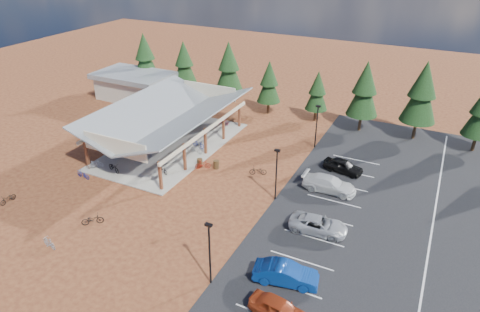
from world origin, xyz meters
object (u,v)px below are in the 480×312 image
Objects in this scene: bike_2 at (176,128)px; outbuilding at (134,85)px; lamp_post_2 at (317,124)px; car_1 at (286,274)px; bike_pavilion at (169,115)px; bike_7 at (223,121)px; bike_16 at (258,171)px; trash_bin_0 at (216,164)px; trash_bin_1 at (200,163)px; bike_9 at (95,165)px; bike_12 at (92,219)px; bike_10 at (83,174)px; bike_8 at (8,199)px; bike_13 at (49,243)px; bike_1 at (147,151)px; bike_4 at (163,169)px; bike_3 at (175,118)px; bike_15 at (203,164)px; car_4 at (343,166)px; lamp_post_0 at (210,250)px; bike_0 at (114,167)px; car_3 at (329,184)px; lamp_post_1 at (276,171)px; car_0 at (279,309)px; car_2 at (318,225)px; bike_6 at (198,144)px; bike_5 at (196,149)px.

outbuilding is at bearing 62.00° from bike_2.
lamp_post_2 is 22.24m from car_1.
bike_pavilion is 5.14m from bike_2.
bike_16 is (9.22, -9.43, -0.14)m from bike_7.
outbuilding is 12.22× the size of trash_bin_0.
bike_9 is at bearing -150.83° from trash_bin_1.
car_1 is (17.10, 0.86, 0.32)m from bike_12.
bike_7 is 0.99× the size of bike_10.
bike_16 is at bearing 37.42° from bike_8.
bike_1 is at bearing -160.90° from bike_13.
bike_pavilion is 16.57m from lamp_post_2.
bike_16 is at bearing 123.31° from bike_10.
bike_8 is at bearing -131.79° from trash_bin_1.
trash_bin_1 is at bearing -21.42° from bike_4.
bike_9 reaches higher than bike_8.
bike_8 is 6.99m from bike_10.
bike_3 reaches higher than bike_10.
bike_15 is 14.51m from car_4.
bike_2 reaches higher than bike_16.
lamp_post_0 is at bearing -62.12° from trash_bin_0.
bike_1 reaches higher than bike_4.
bike_3 is 1.04× the size of bike_13.
trash_bin_1 is at bearing -36.16° from bike_0.
bike_13 is at bearing 35.51° from bike_10.
bike_8 is 0.88× the size of bike_12.
bike_pavilion is 11.22× the size of bike_2.
lamp_post_2 reaches higher than bike_9.
bike_15 is (-1.21, -0.69, 0.04)m from trash_bin_0.
bike_2 is at bearing 76.43° from car_3.
bike_16 is (-3.27, 3.37, -2.52)m from lamp_post_1.
car_2 is (-0.41, 9.71, -0.02)m from car_0.
bike_0 is 9.97m from bike_6.
lamp_post_2 is at bearing 90.00° from lamp_post_0.
bike_1 is (-15.93, 13.71, -2.35)m from lamp_post_0.
lamp_post_1 is 19.65m from bike_13.
bike_4 is at bearing -131.27° from trash_bin_1.
bike_8 is at bearing 173.55° from bike_1.
lamp_post_2 is at bearing -39.99° from bike_1.
bike_7 is 23.61m from car_2.
trash_bin_0 is 13.13m from car_4.
bike_pavilion is at bearing -31.50° from bike_12.
bike_4 is 1.03× the size of bike_5.
bike_10 is 0.41× the size of car_4.
car_2 is (23.78, 2.07, 0.26)m from bike_10.
car_4 is at bearing 22.73° from trash_bin_0.
bike_1 is at bearing -175.57° from trash_bin_1.
bike_8 is (-5.75, -13.14, -0.20)m from bike_1.
bike_7 is at bearing -0.08° from bike_1.
bike_3 is at bearing 142.39° from trash_bin_0.
trash_bin_0 is at bearing -105.17° from bike_16.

